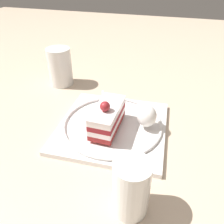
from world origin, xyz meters
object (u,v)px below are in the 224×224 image
whipped_cream_dollop (147,116)px  drink_glass_near (60,69)px  drink_glass_far (131,189)px  dessert_plate (112,126)px  cake_slice (107,117)px  fork (104,103)px

whipped_cream_dollop → drink_glass_near: size_ratio=0.44×
drink_glass_near → drink_glass_far: bearing=-140.5°
dessert_plate → drink_glass_near: bearing=50.5°
cake_slice → fork: cake_slice is taller
cake_slice → whipped_cream_dollop: size_ratio=2.33×
dessert_plate → drink_glass_far: drink_glass_far is taller
dessert_plate → fork: fork is taller
cake_slice → drink_glass_near: drink_glass_near is taller
drink_glass_far → fork: bearing=26.0°
drink_glass_near → drink_glass_far: 0.45m
cake_slice → drink_glass_near: 0.27m
dessert_plate → whipped_cream_dollop: 0.08m
drink_glass_near → drink_glass_far: drink_glass_near is taller
cake_slice → fork: 0.10m
cake_slice → whipped_cream_dollop: bearing=-70.0°
drink_glass_near → cake_slice: bearing=-132.7°
whipped_cream_dollop → dessert_plate: bearing=100.8°
cake_slice → drink_glass_far: drink_glass_far is taller
whipped_cream_dollop → fork: size_ratio=0.46×
dessert_plate → fork: (0.07, 0.04, 0.01)m
dessert_plate → drink_glass_near: size_ratio=2.21×
cake_slice → drink_glass_near: size_ratio=1.03×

